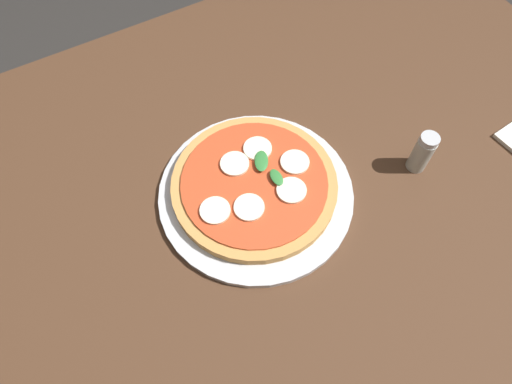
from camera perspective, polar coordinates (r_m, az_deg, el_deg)
The scene contains 5 objects.
ground_plane at distance 1.48m, azimuth 1.44°, elevation -16.69°, with size 6.00×6.00×0.00m, color #2D2B28.
dining_table at distance 0.83m, azimuth 2.47°, elevation -5.86°, with size 1.55×1.16×0.76m.
serving_tray at distance 0.78m, azimuth 0.00°, elevation -0.15°, with size 0.34×0.34×0.01m, color silver.
pizza at distance 0.76m, azimuth -0.20°, elevation 1.04°, with size 0.29×0.29×0.03m.
pepper_shaker at distance 0.83m, azimuth 20.75°, elevation 4.81°, with size 0.03×0.03×0.09m.
Camera 1 is at (-0.20, -0.28, 1.44)m, focal length 30.88 mm.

